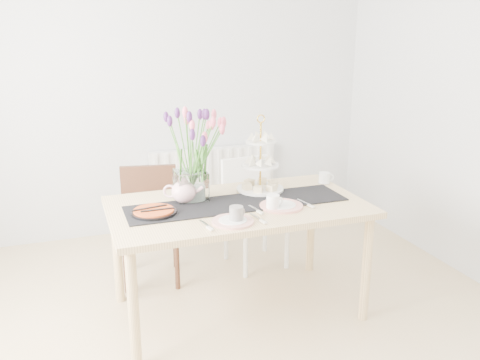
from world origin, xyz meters
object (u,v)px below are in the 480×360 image
object	(u,v)px
chair_brown	(150,215)
cake_stand	(260,172)
tulip_vase	(190,141)
plate_right	(281,206)
radiator	(214,179)
mug_grey	(236,214)
tart_tin	(154,212)
dining_table	(238,215)
teapot	(184,192)
chair_white	(252,203)
cream_jug	(324,178)
mug_white	(273,202)
plate_left	(233,221)

from	to	relation	value
chair_brown	cake_stand	xyz separation A→B (m)	(0.68, -0.50, 0.40)
tulip_vase	plate_right	distance (m)	0.70
chair_brown	radiator	bearing A→B (deg)	59.74
mug_grey	tart_tin	bearing A→B (deg)	117.52
mug_grey	plate_right	xyz separation A→B (m)	(0.35, 0.15, -0.04)
radiator	cake_stand	bearing A→B (deg)	-93.27
dining_table	plate_right	distance (m)	0.29
cake_stand	dining_table	bearing A→B (deg)	-138.91
tulip_vase	plate_right	bearing A→B (deg)	-33.16
teapot	plate_right	xyz separation A→B (m)	(0.55, -0.27, -0.07)
chair_white	cake_stand	distance (m)	0.65
tulip_vase	cake_stand	size ratio (longest dim) A/B	1.49
plate_right	chair_white	bearing A→B (deg)	81.46
chair_white	cream_jug	world-z (taller)	chair_white
chair_white	tulip_vase	distance (m)	1.04
teapot	mug_white	distance (m)	0.57
teapot	mug_grey	bearing A→B (deg)	-40.28
dining_table	cake_stand	world-z (taller)	cake_stand
chair_white	plate_right	xyz separation A→B (m)	(-0.13, -0.84, 0.27)
cake_stand	teapot	bearing A→B (deg)	-171.59
cake_stand	plate_right	bearing A→B (deg)	-89.76
teapot	mug_white	bearing A→B (deg)	-7.62
chair_brown	plate_right	xyz separation A→B (m)	(0.68, -0.85, 0.27)
dining_table	plate_right	size ratio (longest dim) A/B	5.94
mug_white	plate_left	xyz separation A→B (m)	(-0.30, -0.12, -0.04)
chair_brown	teapot	size ratio (longest dim) A/B	3.36
radiator	plate_right	bearing A→B (deg)	-92.56
cream_jug	dining_table	bearing A→B (deg)	-139.93
chair_white	teapot	xyz separation A→B (m)	(-0.68, -0.57, 0.34)
radiator	chair_brown	world-z (taller)	chair_brown
radiator	mug_grey	xyz separation A→B (m)	(-0.43, -1.89, 0.35)
teapot	cream_jug	xyz separation A→B (m)	(1.05, 0.10, -0.04)
chair_white	mug_grey	distance (m)	1.15
mug_grey	plate_left	distance (m)	0.05
mug_grey	chair_white	bearing A→B (deg)	35.81
tulip_vase	chair_white	bearing A→B (deg)	40.18
tulip_vase	cake_stand	world-z (taller)	tulip_vase
radiator	plate_left	bearing A→B (deg)	-103.30
mug_white	teapot	bearing A→B (deg)	142.02
cake_stand	plate_left	xyz separation A→B (m)	(-0.37, -0.50, -0.13)
tulip_vase	cream_jug	distance (m)	1.05
mug_grey	plate_right	distance (m)	0.38
teapot	plate_left	xyz separation A→B (m)	(0.18, -0.42, -0.07)
teapot	plate_left	distance (m)	0.46
plate_right	mug_white	bearing A→B (deg)	-158.08
plate_left	cream_jug	bearing A→B (deg)	30.65
chair_white	cream_jug	bearing A→B (deg)	-58.18
tulip_vase	mug_grey	xyz separation A→B (m)	(0.14, -0.47, -0.34)
tart_tin	radiator	bearing A→B (deg)	62.20
cake_stand	plate_left	bearing A→B (deg)	-126.28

